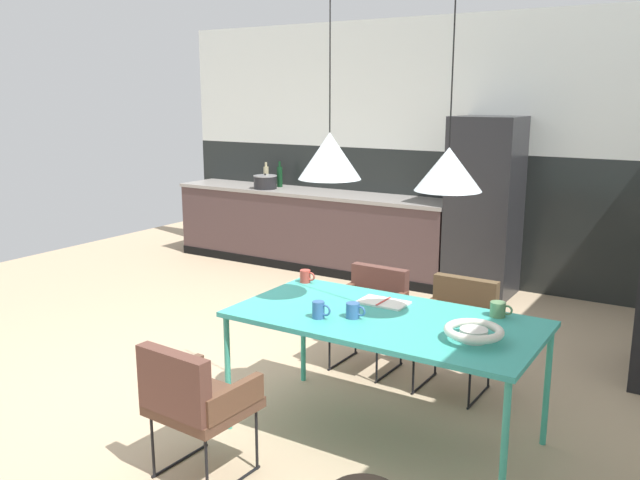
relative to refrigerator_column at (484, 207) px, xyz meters
name	(u,v)px	position (x,y,z in m)	size (l,w,h in m)	color
ground_plane	(224,382)	(-0.83, -3.10, -0.90)	(9.16, 9.16, 0.00)	tan
back_wall_splashback_dark	(422,213)	(-0.83, 0.36, -0.20)	(6.34, 0.12, 1.41)	black
back_wall_panel_upper	(426,84)	(-0.83, 0.36, 1.22)	(6.34, 0.12, 1.41)	silver
kitchen_counter	(310,229)	(-2.10, 0.00, -0.45)	(3.53, 0.63, 0.91)	#493635
refrigerator_column	(484,207)	(0.00, 0.00, 0.00)	(0.66, 0.60, 1.81)	#232326
dining_table	(385,324)	(0.48, -3.18, -0.19)	(1.77, 0.91, 0.76)	teal
armchair_head_of_table	(371,303)	(-0.09, -2.26, -0.41)	(0.50, 0.48, 0.74)	brown
armchair_by_stool	(192,395)	(-0.16, -4.13, -0.42)	(0.51, 0.50, 0.76)	brown
armchair_far_side	(458,319)	(0.60, -2.30, -0.40)	(0.50, 0.48, 0.77)	brown
fruit_bowl	(474,332)	(1.04, -3.28, -0.10)	(0.31, 0.31, 0.08)	silver
open_book	(383,302)	(0.35, -2.96, -0.14)	(0.30, 0.19, 0.02)	white
mug_white_ceramic	(353,310)	(0.33, -3.30, -0.10)	(0.12, 0.08, 0.09)	#335B93
mug_short_terracotta	(319,310)	(0.17, -3.41, -0.10)	(0.12, 0.07, 0.10)	#335B93
mug_wide_latte	(498,309)	(1.03, -2.83, -0.10)	(0.13, 0.09, 0.09)	#5B8456
mug_glass_clear	(306,276)	(-0.31, -2.83, -0.10)	(0.11, 0.07, 0.09)	#B23D33
cooking_pot	(265,182)	(-2.65, -0.12, 0.09)	(0.28, 0.28, 0.19)	black
bottle_vinegar_dark	(266,175)	(-2.83, 0.14, 0.13)	(0.06, 0.06, 0.29)	tan
bottle_oil_tall	(280,176)	(-2.60, 0.11, 0.14)	(0.07, 0.07, 0.31)	#0F3319
pendant_lamp_over_table_near	(330,156)	(0.12, -3.22, 0.77)	(0.37, 0.37, 1.24)	black
pendant_lamp_over_table_far	(448,169)	(0.83, -3.19, 0.73)	(0.36, 0.36, 1.26)	black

